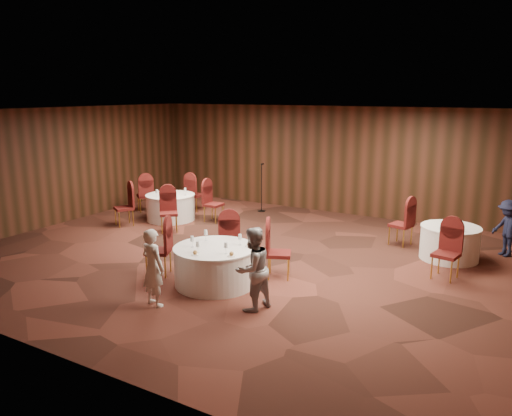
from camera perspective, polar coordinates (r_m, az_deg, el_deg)
The scene contains 15 objects.
ground at distance 11.25m, azimuth -1.40°, elevation -5.55°, with size 12.00×12.00×0.00m, color black.
room_shell at distance 10.78m, azimuth -1.46°, elevation 4.39°, with size 12.00×12.00×12.00m.
table_main at distance 9.60m, azimuth -4.70°, elevation -6.55°, with size 1.58×1.58×0.74m.
table_left at distance 14.54m, azimuth -9.73°, elevation 0.12°, with size 1.40×1.40×0.74m.
table_right at distance 11.77m, azimuth 21.26°, elevation -3.69°, with size 1.27×1.27×0.74m.
chairs_main at distance 10.24m, azimuth -3.91°, elevation -4.53°, with size 2.86×2.07×1.00m.
chairs_left at distance 14.53m, azimuth -9.84°, elevation 0.61°, with size 3.15×3.05×1.00m.
chairs_right at distance 11.46m, azimuth 18.37°, elevation -3.27°, with size 1.96×2.43×1.00m.
tabletop_main at distance 9.30m, azimuth -4.36°, elevation -4.16°, with size 1.07×1.07×0.22m.
tabletop_left at distance 14.44m, azimuth -9.82°, elevation 1.84°, with size 0.88×0.80×0.22m.
tabletop_right at distance 11.36m, azimuth 22.40°, elevation -1.65°, with size 0.08×0.08×0.22m.
mic_stand at distance 15.34m, azimuth 0.64°, elevation 1.19°, with size 0.24×0.24×1.49m.
woman_a at distance 8.73m, azimuth -11.70°, elevation -6.67°, with size 0.50×0.33×1.37m, color white.
woman_b at distance 8.38m, azimuth -0.38°, elevation -6.99°, with size 0.70×0.54×1.44m, color #9E9EA3.
man_c at distance 12.44m, azimuth 26.78°, elevation -2.07°, with size 0.83×0.48×1.28m, color black.
Camera 1 is at (5.58, -9.07, 3.60)m, focal length 35.00 mm.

